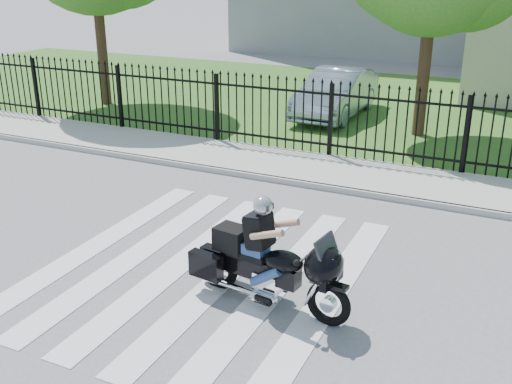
% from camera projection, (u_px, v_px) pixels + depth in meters
% --- Properties ---
extents(ground, '(120.00, 120.00, 0.00)m').
position_uv_depth(ground, '(203.00, 269.00, 9.14)').
color(ground, slate).
rests_on(ground, ground).
extents(crosswalk, '(5.00, 5.50, 0.01)m').
position_uv_depth(crosswalk, '(203.00, 269.00, 9.13)').
color(crosswalk, silver).
rests_on(crosswalk, ground).
extents(sidewalk, '(40.00, 2.00, 0.12)m').
position_uv_depth(sidewalk, '(315.00, 169.00, 13.34)').
color(sidewalk, '#ADAAA3').
rests_on(sidewalk, ground).
extents(curb, '(40.00, 0.12, 0.12)m').
position_uv_depth(curb, '(298.00, 183.00, 12.49)').
color(curb, '#ADAAA3').
rests_on(curb, ground).
extents(grass_strip, '(40.00, 12.00, 0.02)m').
position_uv_depth(grass_strip, '(389.00, 107.00, 19.27)').
color(grass_strip, '#336221').
rests_on(grass_strip, ground).
extents(iron_fence, '(26.00, 0.04, 1.80)m').
position_uv_depth(iron_fence, '(331.00, 122.00, 13.88)').
color(iron_fence, black).
rests_on(iron_fence, ground).
extents(motorcycle_rider, '(2.40, 0.98, 1.59)m').
position_uv_depth(motorcycle_rider, '(266.00, 260.00, 8.01)').
color(motorcycle_rider, black).
rests_on(motorcycle_rider, ground).
extents(parked_car, '(1.54, 4.21, 1.38)m').
position_uv_depth(parked_car, '(336.00, 93.00, 17.86)').
color(parked_car, '#8D9EB1').
rests_on(parked_car, grass_strip).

